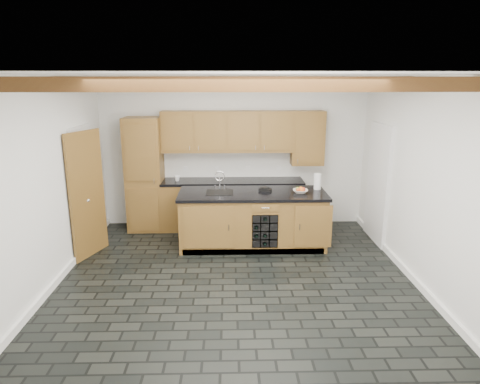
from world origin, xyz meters
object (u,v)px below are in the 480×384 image
object	(u,v)px
kitchen_scale	(265,189)
paper_towel	(317,182)
island	(253,219)
fruit_bowl	(300,191)

from	to	relation	value
kitchen_scale	paper_towel	size ratio (longest dim) A/B	0.85
island	paper_towel	size ratio (longest dim) A/B	9.09
kitchen_scale	fruit_bowl	bearing A→B (deg)	4.11
island	kitchen_scale	size ratio (longest dim) A/B	10.73
kitchen_scale	paper_towel	bearing A→B (deg)	25.35
island	fruit_bowl	size ratio (longest dim) A/B	10.03
island	fruit_bowl	xyz separation A→B (m)	(0.78, -0.05, 0.50)
fruit_bowl	paper_towel	world-z (taller)	paper_towel
kitchen_scale	paper_towel	xyz separation A→B (m)	(0.90, 0.09, 0.11)
kitchen_scale	island	bearing A→B (deg)	-135.14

